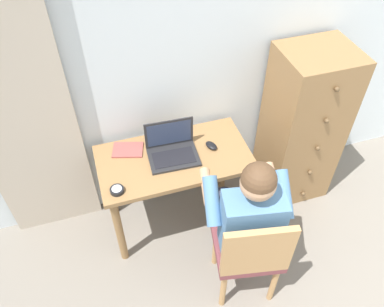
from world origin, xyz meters
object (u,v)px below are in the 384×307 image
computer_mouse (211,146)px  notebook_pad (128,150)px  chair (250,251)px  laptop (172,149)px  dresser (302,127)px  person_seated (246,210)px  desk (175,169)px  desk_clock (117,190)px

computer_mouse → notebook_pad: bearing=143.2°
chair → laptop: size_ratio=2.53×
dresser → person_seated: (-0.73, -0.61, 0.02)m
desk → computer_mouse: bearing=2.5°
desk → laptop: laptop is taller
computer_mouse → chair: bearing=-112.0°
chair → notebook_pad: (-0.58, 0.89, 0.23)m
desk → desk_clock: 0.49m
desk → desk_clock: bearing=-156.3°
laptop → computer_mouse: 0.29m
dresser → chair: 1.11m
dresser → laptop: 1.05m
dresser → computer_mouse: size_ratio=13.25×
laptop → computer_mouse: bearing=-3.5°
desk_clock → dresser: bearing=9.8°
desk_clock → notebook_pad: (0.14, 0.35, -0.01)m
chair → computer_mouse: chair is taller
desk → laptop: (-0.00, 0.03, 0.18)m
laptop → person_seated: bearing=-61.1°
dresser → computer_mouse: (-0.76, -0.05, 0.08)m
chair → notebook_pad: size_ratio=4.25×
laptop → desk_clock: laptop is taller
computer_mouse → desk_clock: size_ratio=1.11×
desk → chair: 0.79m
desk → computer_mouse: 0.31m
person_seated → desk_clock: person_seated is taller
chair → person_seated: 0.26m
laptop → notebook_pad: (-0.29, 0.13, -0.05)m
desk_clock → notebook_pad: desk_clock is taller
dresser → chair: (-0.76, -0.79, -0.16)m
dresser → person_seated: size_ratio=1.09×
computer_mouse → person_seated: bearing=-108.7°
chair → computer_mouse: size_ratio=8.92×
dresser → notebook_pad: 1.34m
desk → dresser: size_ratio=0.80×
desk → desk_clock: (-0.43, -0.19, 0.14)m
desk → chair: size_ratio=1.19×
dresser → desk: bearing=-176.5°
dresser → person_seated: dresser is taller
chair → computer_mouse: 0.78m
desk → person_seated: size_ratio=0.88×
laptop → notebook_pad: bearing=155.9°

